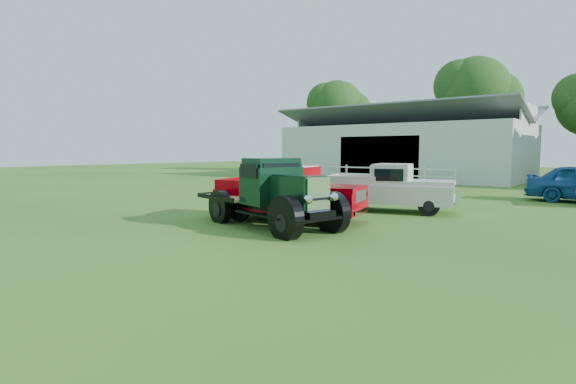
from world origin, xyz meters
The scene contains 8 objects.
ground centered at (0.00, 0.00, 0.00)m, with size 120.00×120.00×0.00m, color #335D20.
shed_left centered at (-7.00, 26.00, 2.80)m, with size 18.80×10.20×5.60m, color beige, non-canonical shape.
fence_rail centered at (-8.00, 20.00, 0.60)m, with size 14.20×0.16×1.20m, color white, non-canonical shape.
tree_a centered at (-18.00, 33.00, 5.25)m, with size 6.30×6.30×10.50m, color black, non-canonical shape.
tree_b centered at (-4.00, 34.00, 5.75)m, with size 6.90×6.90×11.50m, color black, non-canonical shape.
vintage_flatbed centered at (-0.39, 1.07, 1.02)m, with size 5.12×2.03×2.03m, color black, non-canonical shape.
red_pickup centered at (-0.62, 2.33, 0.89)m, with size 4.85×1.87×1.77m, color #A8000B, non-canonical shape.
white_pickup centered at (0.95, 6.34, 0.86)m, with size 4.70×1.82×1.73m, color beige, non-canonical shape.
Camera 1 is at (8.18, -8.97, 2.25)m, focal length 28.00 mm.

